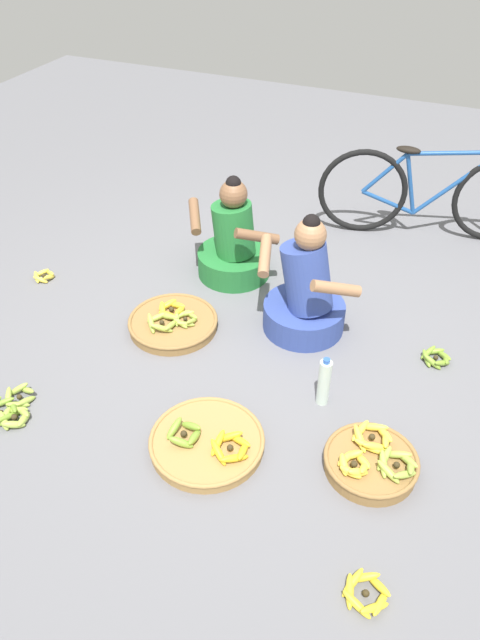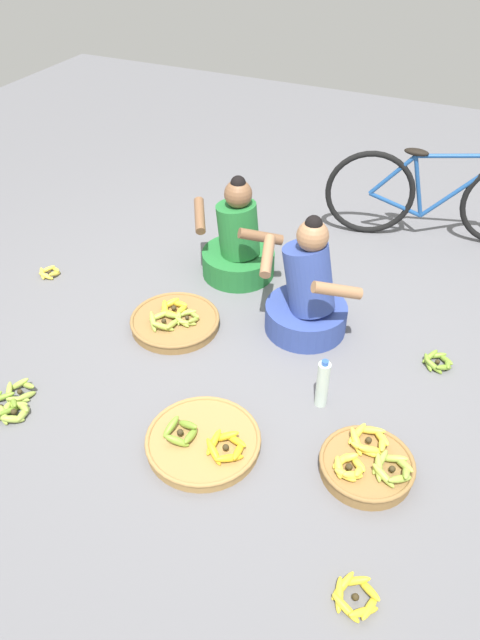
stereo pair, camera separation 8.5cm
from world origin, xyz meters
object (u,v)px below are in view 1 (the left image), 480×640
(banana_basket_near_vendor, at_px, (173,322))
(loose_bananas_front_center, at_px, (365,593))
(loose_bananas_back_right, at_px, (436,357))
(loose_bananas_back_center, at_px, (11,410))
(banana_basket_front_left, at_px, (371,461))
(vendor_woman_behind, at_px, (234,245))
(water_bottle, at_px, (324,382))
(banana_basket_mid_left, at_px, (207,442))
(vendor_woman_front, at_px, (305,294))
(loose_bananas_front_right, at_px, (44,276))
(bicycle_leaning, at_px, (430,194))

(banana_basket_near_vendor, bearing_deg, loose_bananas_front_center, -38.80)
(loose_bananas_front_center, xyz_separation_m, loose_bananas_back_right, (0.04, 1.60, -0.00))
(banana_basket_near_vendor, distance_m, loose_bananas_back_right, 1.65)
(loose_bananas_back_center, bearing_deg, banana_basket_front_left, 12.09)
(vendor_woman_behind, bearing_deg, water_bottle, -45.52)
(banana_basket_mid_left, bearing_deg, vendor_woman_front, 82.89)
(loose_bananas_front_center, relative_size, loose_bananas_front_right, 1.29)
(banana_basket_near_vendor, bearing_deg, vendor_woman_behind, 81.49)
(banana_basket_near_vendor, height_order, water_bottle, water_bottle)
(banana_basket_front_left, distance_m, loose_bananas_front_center, 0.67)
(bicycle_leaning, bearing_deg, vendor_woman_front, -108.73)
(banana_basket_near_vendor, distance_m, loose_bananas_back_center, 1.11)
(vendor_woman_front, relative_size, loose_bananas_front_right, 4.71)
(bicycle_leaning, bearing_deg, water_bottle, -95.34)
(banana_basket_near_vendor, height_order, loose_bananas_back_center, banana_basket_near_vendor)
(loose_bananas_back_right, bearing_deg, banana_basket_mid_left, -130.81)
(banana_basket_near_vendor, xyz_separation_m, loose_bananas_front_center, (1.57, -1.26, -0.02))
(banana_basket_front_left, relative_size, loose_bananas_back_right, 2.38)
(banana_basket_mid_left, distance_m, water_bottle, 0.72)
(vendor_woman_behind, bearing_deg, banana_basket_front_left, -45.18)
(vendor_woman_front, relative_size, water_bottle, 2.54)
(banana_basket_near_vendor, bearing_deg, loose_bananas_front_right, 173.47)
(bicycle_leaning, height_order, banana_basket_front_left, bicycle_leaning)
(banana_basket_front_left, distance_m, water_bottle, 0.51)
(banana_basket_front_left, height_order, banana_basket_near_vendor, banana_basket_front_left)
(vendor_woman_behind, relative_size, loose_bananas_front_center, 3.40)
(banana_basket_front_left, bearing_deg, vendor_woman_behind, 134.82)
(bicycle_leaning, relative_size, water_bottle, 5.17)
(banana_basket_front_left, distance_m, banana_basket_mid_left, 0.83)
(vendor_woman_front, relative_size, banana_basket_mid_left, 1.36)
(banana_basket_front_left, xyz_separation_m, loose_bananas_front_center, (0.13, -0.66, -0.03))
(loose_bananas_front_center, distance_m, water_bottle, 1.12)
(bicycle_leaning, bearing_deg, loose_bananas_front_center, -84.52)
(vendor_woman_front, distance_m, loose_bananas_back_center, 1.84)
(loose_bananas_back_center, bearing_deg, banana_basket_near_vendor, 65.38)
(loose_bananas_back_center, height_order, water_bottle, water_bottle)
(bicycle_leaning, height_order, loose_bananas_front_right, bicycle_leaning)
(banana_basket_front_left, bearing_deg, water_bottle, 135.77)
(banana_basket_mid_left, relative_size, banana_basket_near_vendor, 1.04)
(bicycle_leaning, relative_size, loose_bananas_back_center, 4.82)
(banana_basket_near_vendor, height_order, loose_bananas_back_right, banana_basket_near_vendor)
(vendor_woman_behind, relative_size, loose_bananas_back_right, 3.81)
(banana_basket_near_vendor, relative_size, loose_bananas_front_center, 2.59)
(banana_basket_near_vendor, xyz_separation_m, water_bottle, (1.08, -0.26, 0.11))
(bicycle_leaning, bearing_deg, banana_basket_mid_left, -103.83)
(bicycle_leaning, bearing_deg, loose_bananas_front_right, -144.69)
(loose_bananas_front_center, xyz_separation_m, water_bottle, (-0.49, 1.00, 0.12))
(banana_basket_mid_left, bearing_deg, loose_bananas_back_right, 49.19)
(banana_basket_front_left, bearing_deg, loose_bananas_back_center, -167.91)
(vendor_woman_behind, distance_m, water_bottle, 1.39)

